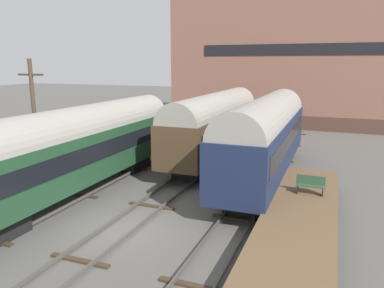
{
  "coord_description": "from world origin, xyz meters",
  "views": [
    {
      "loc": [
        8.68,
        -13.61,
        7.42
      ],
      "look_at": [
        0.0,
        8.96,
        2.2
      ],
      "focal_mm": 35.0,
      "sensor_mm": 36.0,
      "label": 1
    }
  ],
  "objects": [
    {
      "name": "track_middle",
      "position": [
        0.0,
        0.0,
        0.14
      ],
      "size": [
        2.6,
        60.0,
        0.26
      ],
      "color": "#4C4742",
      "rests_on": "ground"
    },
    {
      "name": "utility_pole",
      "position": [
        -8.15,
        3.78,
        4.01
      ],
      "size": [
        1.8,
        0.24,
        7.7
      ],
      "color": "#473828",
      "rests_on": "ground"
    },
    {
      "name": "train_car_green",
      "position": [
        -4.7,
        3.22,
        2.9
      ],
      "size": [
        2.94,
        17.98,
        5.09
      ],
      "color": "black",
      "rests_on": "ground"
    },
    {
      "name": "ground_plane",
      "position": [
        0.0,
        0.0,
        0.0
      ],
      "size": [
        200.0,
        200.0,
        0.0
      ],
      "primitive_type": "plane",
      "color": "#56544F"
    },
    {
      "name": "train_car_brown",
      "position": [
        0.0,
        13.96,
        2.95
      ],
      "size": [
        3.02,
        15.98,
        5.21
      ],
      "color": "black",
      "rests_on": "ground"
    },
    {
      "name": "track_right",
      "position": [
        4.7,
        0.0,
        0.14
      ],
      "size": [
        2.6,
        60.0,
        0.26
      ],
      "color": "#4C4742",
      "rests_on": "ground"
    },
    {
      "name": "bench",
      "position": [
        7.82,
        5.01,
        1.56
      ],
      "size": [
        1.4,
        0.4,
        0.91
      ],
      "color": "#2D4C33",
      "rests_on": "station_platform"
    },
    {
      "name": "warehouse_building",
      "position": [
        3.95,
        35.61,
        8.13
      ],
      "size": [
        29.63,
        11.49,
        16.25
      ],
      "color": "#4F342A",
      "rests_on": "ground"
    },
    {
      "name": "station_platform",
      "position": [
        7.58,
        2.21,
        0.99
      ],
      "size": [
        3.12,
        14.82,
        1.07
      ],
      "color": "brown",
      "rests_on": "ground"
    },
    {
      "name": "train_car_navy",
      "position": [
        4.7,
        9.71,
        3.07
      ],
      "size": [
        3.05,
        16.23,
        5.41
      ],
      "color": "black",
      "rests_on": "ground"
    },
    {
      "name": "track_left",
      "position": [
        -4.7,
        0.0,
        0.14
      ],
      "size": [
        2.6,
        60.0,
        0.26
      ],
      "color": "#4C4742",
      "rests_on": "ground"
    }
  ]
}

